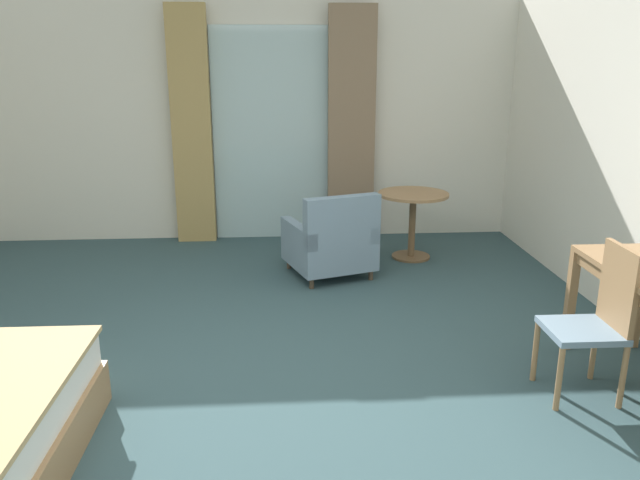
% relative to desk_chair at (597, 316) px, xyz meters
% --- Properties ---
extents(ground, '(6.65, 7.87, 0.10)m').
position_rel_desk_chair_xyz_m(ground, '(-2.24, 0.12, -0.57)').
color(ground, '#334C51').
extents(wall_back, '(6.25, 0.12, 2.69)m').
position_rel_desk_chair_xyz_m(wall_back, '(-2.24, 3.80, 0.83)').
color(wall_back, white).
rests_on(wall_back, ground).
extents(balcony_glass_door, '(1.33, 0.02, 2.37)m').
position_rel_desk_chair_xyz_m(balcony_glass_door, '(-1.97, 3.72, 0.66)').
color(balcony_glass_door, silver).
rests_on(balcony_glass_door, ground).
extents(curtain_panel_left, '(0.43, 0.10, 2.58)m').
position_rel_desk_chair_xyz_m(curtain_panel_left, '(-2.86, 3.62, 0.77)').
color(curtain_panel_left, tan).
rests_on(curtain_panel_left, ground).
extents(curtain_panel_right, '(0.52, 0.10, 2.58)m').
position_rel_desk_chair_xyz_m(curtain_panel_right, '(-1.09, 3.62, 0.77)').
color(curtain_panel_right, '#897056').
rests_on(curtain_panel_right, ground).
extents(desk_chair, '(0.43, 0.41, 0.96)m').
position_rel_desk_chair_xyz_m(desk_chair, '(0.00, 0.00, 0.00)').
color(desk_chair, gray).
rests_on(desk_chair, ground).
extents(armchair_by_window, '(0.92, 0.92, 0.83)m').
position_rel_desk_chair_xyz_m(armchair_by_window, '(-1.42, 2.29, -0.19)').
color(armchair_by_window, gray).
rests_on(armchair_by_window, ground).
extents(round_cafe_table, '(0.72, 0.72, 0.70)m').
position_rel_desk_chair_xyz_m(round_cafe_table, '(-0.53, 2.81, -0.00)').
color(round_cafe_table, '#9E754C').
rests_on(round_cafe_table, ground).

